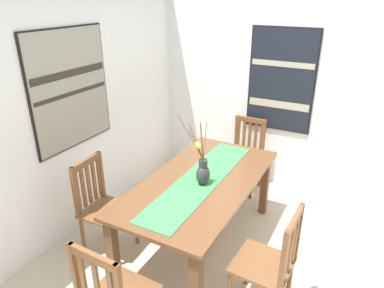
# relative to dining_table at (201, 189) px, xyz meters

# --- Properties ---
(ground_plane) EXTENTS (6.40, 6.40, 0.03)m
(ground_plane) POSITION_rel_dining_table_xyz_m (-0.23, -0.51, -0.65)
(ground_plane) COLOR beige
(wall_back) EXTENTS (6.40, 0.12, 2.70)m
(wall_back) POSITION_rel_dining_table_xyz_m (-0.23, 1.35, 0.71)
(wall_back) COLOR white
(wall_back) RESTS_ON ground_plane
(wall_side) EXTENTS (0.12, 6.40, 2.70)m
(wall_side) POSITION_rel_dining_table_xyz_m (1.63, -0.51, 0.71)
(wall_side) COLOR white
(wall_side) RESTS_ON ground_plane
(dining_table) EXTENTS (1.83, 0.93, 0.74)m
(dining_table) POSITION_rel_dining_table_xyz_m (0.00, 0.00, 0.00)
(dining_table) COLOR brown
(dining_table) RESTS_ON ground_plane
(table_runner) EXTENTS (1.69, 0.36, 0.01)m
(table_runner) POSITION_rel_dining_table_xyz_m (0.00, -0.00, 0.11)
(table_runner) COLOR #388447
(table_runner) RESTS_ON dining_table
(centerpiece_vase) EXTENTS (0.28, 0.21, 0.69)m
(centerpiece_vase) POSITION_rel_dining_table_xyz_m (-0.06, -0.05, 0.24)
(centerpiece_vase) COLOR #333338
(centerpiece_vase) RESTS_ON dining_table
(chair_1) EXTENTS (0.44, 0.44, 0.95)m
(chair_1) POSITION_rel_dining_table_xyz_m (-0.47, -0.82, -0.16)
(chair_1) COLOR brown
(chair_1) RESTS_ON ground_plane
(chair_2) EXTENTS (0.42, 0.42, 0.90)m
(chair_2) POSITION_rel_dining_table_xyz_m (1.29, 0.02, -0.16)
(chair_2) COLOR brown
(chair_2) RESTS_ON ground_plane
(chair_3) EXTENTS (0.44, 0.44, 0.94)m
(chair_3) POSITION_rel_dining_table_xyz_m (-0.47, 0.81, -0.15)
(chair_3) COLOR brown
(chair_3) RESTS_ON ground_plane
(painting_on_back_wall) EXTENTS (0.95, 0.05, 1.13)m
(painting_on_back_wall) POSITION_rel_dining_table_xyz_m (-0.22, 1.28, 0.85)
(painting_on_back_wall) COLOR black
(painting_on_side_wall) EXTENTS (0.05, 0.79, 1.22)m
(painting_on_side_wall) POSITION_rel_dining_table_xyz_m (1.57, -0.27, 0.73)
(painting_on_side_wall) COLOR black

